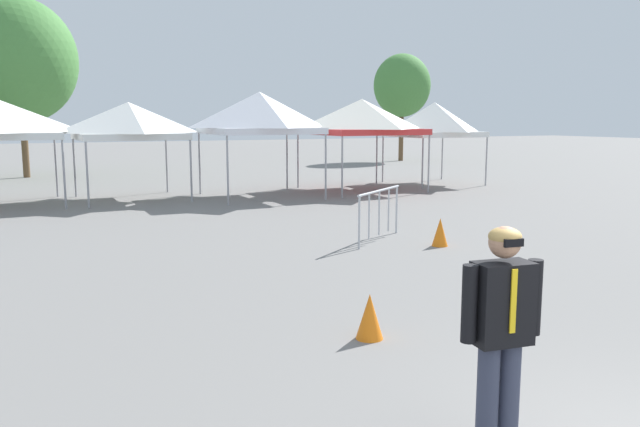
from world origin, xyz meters
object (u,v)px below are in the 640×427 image
(traffic_cone_lot_center, at_px, (440,232))
(tree_behind_tents_center, at_px, (19,60))
(crowd_barrier_by_lift, at_px, (379,205))
(tree_behind_tents_left, at_px, (402,86))
(canopy_tent_behind_left, at_px, (260,113))
(person_foreground, at_px, (501,328))
(canopy_tent_right_of_center, at_px, (434,120))
(canopy_tent_behind_right, at_px, (362,117))
(traffic_cone_near_barrier, at_px, (370,316))
(canopy_tent_far_left, at_px, (129,121))

(traffic_cone_lot_center, bearing_deg, tree_behind_tents_center, 109.78)
(crowd_barrier_by_lift, bearing_deg, tree_behind_tents_left, 56.32)
(canopy_tent_behind_left, bearing_deg, tree_behind_tents_center, 122.06)
(person_foreground, bearing_deg, tree_behind_tents_center, 95.84)
(canopy_tent_right_of_center, bearing_deg, tree_behind_tents_left, 62.50)
(canopy_tent_right_of_center, bearing_deg, crowd_barrier_by_lift, -130.69)
(canopy_tent_behind_right, distance_m, crowd_barrier_by_lift, 9.70)
(person_foreground, bearing_deg, traffic_cone_near_barrier, 79.87)
(canopy_tent_behind_right, xyz_separation_m, person_foreground, (-7.97, -16.35, -1.56))
(person_foreground, xyz_separation_m, tree_behind_tents_center, (-2.75, 26.88, 3.93))
(canopy_tent_behind_right, height_order, person_foreground, canopy_tent_behind_right)
(tree_behind_tents_left, xyz_separation_m, crowd_barrier_by_lift, (-14.29, -21.45, -3.72))
(tree_behind_tents_center, bearing_deg, tree_behind_tents_left, 6.65)
(canopy_tent_behind_right, bearing_deg, traffic_cone_lot_center, -110.20)
(traffic_cone_near_barrier, bearing_deg, tree_behind_tents_left, 56.68)
(canopy_tent_right_of_center, relative_size, crowd_barrier_by_lift, 1.84)
(canopy_tent_behind_right, height_order, tree_behind_tents_left, tree_behind_tents_left)
(canopy_tent_behind_left, distance_m, traffic_cone_lot_center, 9.54)
(canopy_tent_behind_right, bearing_deg, tree_behind_tents_center, 135.49)
(tree_behind_tents_left, relative_size, traffic_cone_lot_center, 11.20)
(canopy_tent_behind_left, relative_size, tree_behind_tents_left, 0.53)
(canopy_tent_right_of_center, xyz_separation_m, crowd_barrier_by_lift, (-7.93, -9.22, -1.74))
(canopy_tent_behind_right, xyz_separation_m, canopy_tent_right_of_center, (3.62, 0.72, -0.10))
(tree_behind_tents_left, distance_m, traffic_cone_near_barrier, 32.07)
(canopy_tent_behind_left, bearing_deg, canopy_tent_far_left, 164.85)
(canopy_tent_far_left, height_order, person_foreground, canopy_tent_far_left)
(canopy_tent_far_left, distance_m, canopy_tent_right_of_center, 11.47)
(person_foreground, relative_size, traffic_cone_near_barrier, 3.33)
(canopy_tent_behind_left, bearing_deg, person_foreground, -104.16)
(canopy_tent_behind_right, distance_m, tree_behind_tents_center, 15.22)
(canopy_tent_right_of_center, distance_m, tree_behind_tents_center, 17.55)
(crowd_barrier_by_lift, bearing_deg, traffic_cone_near_barrier, -121.77)
(traffic_cone_lot_center, xyz_separation_m, traffic_cone_near_barrier, (-3.98, -4.09, -0.02))
(tree_behind_tents_left, height_order, crowd_barrier_by_lift, tree_behind_tents_left)
(canopy_tent_far_left, relative_size, crowd_barrier_by_lift, 1.89)
(traffic_cone_near_barrier, bearing_deg, person_foreground, -100.13)
(tree_behind_tents_center, xyz_separation_m, traffic_cone_near_barrier, (3.24, -24.16, -4.70))
(canopy_tent_far_left, distance_m, canopy_tent_behind_right, 7.89)
(canopy_tent_behind_left, bearing_deg, traffic_cone_near_barrier, -104.97)
(tree_behind_tents_left, height_order, tree_behind_tents_center, tree_behind_tents_center)
(canopy_tent_behind_right, height_order, traffic_cone_lot_center, canopy_tent_behind_right)
(canopy_tent_behind_left, relative_size, traffic_cone_lot_center, 5.96)
(canopy_tent_right_of_center, xyz_separation_m, person_foreground, (-11.59, -17.07, -1.46))
(canopy_tent_behind_left, bearing_deg, crowd_barrier_by_lift, -92.70)
(canopy_tent_right_of_center, bearing_deg, tree_behind_tents_center, 145.61)
(canopy_tent_far_left, height_order, traffic_cone_near_barrier, canopy_tent_far_left)
(canopy_tent_right_of_center, distance_m, person_foreground, 20.68)
(tree_behind_tents_left, relative_size, traffic_cone_near_barrier, 11.91)
(canopy_tent_behind_left, relative_size, canopy_tent_right_of_center, 1.07)
(canopy_tent_right_of_center, bearing_deg, canopy_tent_behind_right, -168.71)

